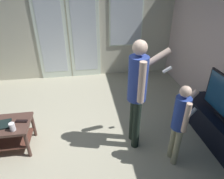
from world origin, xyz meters
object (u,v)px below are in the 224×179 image
Objects in this scene: person_child at (180,120)px; dvd_remote_slim at (22,121)px; tv_stand at (220,131)px; cup_near_edge at (12,127)px; person_adult at (138,88)px.

person_child is 2.26m from dvd_remote_slim.
tv_stand is 10.17× the size of dvd_remote_slim.
cup_near_edge is (-2.23, 0.45, -0.21)m from person_child.
person_adult is 13.90× the size of cup_near_edge.
dvd_remote_slim reaches higher than tv_stand.
cup_near_edge is at bearing 179.63° from person_adult.
cup_near_edge is (-3.09, 0.22, 0.31)m from tv_stand.
dvd_remote_slim is at bearing 163.85° from person_child.
dvd_remote_slim is (-2.16, 0.62, -0.26)m from person_child.
tv_stand is at bearing 1.71° from dvd_remote_slim.
person_child is at bearing -43.39° from person_adult.
person_adult is at bearing 136.61° from person_child.
tv_stand is 3.11m from cup_near_edge.
person_child is (-0.86, -0.23, 0.51)m from tv_stand.
person_adult reaches higher than cup_near_edge.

